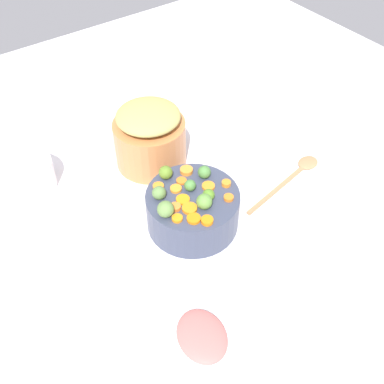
% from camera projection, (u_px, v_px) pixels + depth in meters
% --- Properties ---
extents(tabletop, '(2.40, 2.40, 0.02)m').
position_uv_depth(tabletop, '(200.00, 221.00, 1.32)').
color(tabletop, white).
rests_on(tabletop, ground).
extents(serving_bowl_carrots, '(0.25, 0.25, 0.11)m').
position_uv_depth(serving_bowl_carrots, '(192.00, 209.00, 1.27)').
color(serving_bowl_carrots, '#383E53').
rests_on(serving_bowl_carrots, tabletop).
extents(metal_pot, '(0.22, 0.22, 0.15)m').
position_uv_depth(metal_pot, '(150.00, 143.00, 1.43)').
color(metal_pot, '#C57844').
rests_on(metal_pot, tabletop).
extents(stuffing_mound, '(0.19, 0.19, 0.05)m').
position_uv_depth(stuffing_mound, '(148.00, 116.00, 1.36)').
color(stuffing_mound, tan).
rests_on(stuffing_mound, metal_pot).
extents(carrot_slice_0, '(0.04, 0.04, 0.01)m').
position_uv_depth(carrot_slice_0, '(186.00, 171.00, 1.29)').
color(carrot_slice_0, orange).
rests_on(carrot_slice_0, serving_bowl_carrots).
extents(carrot_slice_1, '(0.05, 0.05, 0.01)m').
position_uv_depth(carrot_slice_1, '(190.00, 208.00, 1.19)').
color(carrot_slice_1, orange).
rests_on(carrot_slice_1, serving_bowl_carrots).
extents(carrot_slice_2, '(0.04, 0.04, 0.01)m').
position_uv_depth(carrot_slice_2, '(207.00, 221.00, 1.16)').
color(carrot_slice_2, orange).
rests_on(carrot_slice_2, serving_bowl_carrots).
extents(carrot_slice_3, '(0.04, 0.04, 0.01)m').
position_uv_depth(carrot_slice_3, '(176.00, 189.00, 1.24)').
color(carrot_slice_3, orange).
rests_on(carrot_slice_3, serving_bowl_carrots).
extents(carrot_slice_4, '(0.03, 0.03, 0.01)m').
position_uv_depth(carrot_slice_4, '(177.00, 218.00, 1.17)').
color(carrot_slice_4, orange).
rests_on(carrot_slice_4, serving_bowl_carrots).
extents(carrot_slice_5, '(0.03, 0.03, 0.01)m').
position_uv_depth(carrot_slice_5, '(226.00, 183.00, 1.25)').
color(carrot_slice_5, orange).
rests_on(carrot_slice_5, serving_bowl_carrots).
extents(carrot_slice_6, '(0.03, 0.03, 0.01)m').
position_uv_depth(carrot_slice_6, '(158.00, 186.00, 1.25)').
color(carrot_slice_6, orange).
rests_on(carrot_slice_6, serving_bowl_carrots).
extents(carrot_slice_7, '(0.04, 0.04, 0.01)m').
position_uv_depth(carrot_slice_7, '(194.00, 219.00, 1.17)').
color(carrot_slice_7, orange).
rests_on(carrot_slice_7, serving_bowl_carrots).
extents(carrot_slice_8, '(0.04, 0.04, 0.01)m').
position_uv_depth(carrot_slice_8, '(175.00, 207.00, 1.19)').
color(carrot_slice_8, orange).
rests_on(carrot_slice_8, serving_bowl_carrots).
extents(carrot_slice_9, '(0.04, 0.04, 0.01)m').
position_uv_depth(carrot_slice_9, '(229.00, 198.00, 1.22)').
color(carrot_slice_9, orange).
rests_on(carrot_slice_9, serving_bowl_carrots).
extents(carrot_slice_10, '(0.04, 0.04, 0.01)m').
position_uv_depth(carrot_slice_10, '(181.00, 181.00, 1.26)').
color(carrot_slice_10, orange).
rests_on(carrot_slice_10, serving_bowl_carrots).
extents(carrot_slice_11, '(0.05, 0.05, 0.01)m').
position_uv_depth(carrot_slice_11, '(183.00, 200.00, 1.21)').
color(carrot_slice_11, orange).
rests_on(carrot_slice_11, serving_bowl_carrots).
extents(carrot_slice_12, '(0.04, 0.04, 0.01)m').
position_uv_depth(carrot_slice_12, '(209.00, 187.00, 1.24)').
color(carrot_slice_12, orange).
rests_on(carrot_slice_12, serving_bowl_carrots).
extents(brussels_sprout_0, '(0.03, 0.03, 0.03)m').
position_uv_depth(brussels_sprout_0, '(210.00, 194.00, 1.21)').
color(brussels_sprout_0, '#507F25').
rests_on(brussels_sprout_0, serving_bowl_carrots).
extents(brussels_sprout_1, '(0.04, 0.04, 0.04)m').
position_uv_depth(brussels_sprout_1, '(204.00, 172.00, 1.26)').
color(brussels_sprout_1, '#4A7E3B').
rests_on(brussels_sprout_1, serving_bowl_carrots).
extents(brussels_sprout_2, '(0.04, 0.04, 0.04)m').
position_uv_depth(brussels_sprout_2, '(204.00, 202.00, 1.18)').
color(brussels_sprout_2, '#5A883A').
rests_on(brussels_sprout_2, serving_bowl_carrots).
extents(brussels_sprout_3, '(0.03, 0.03, 0.03)m').
position_uv_depth(brussels_sprout_3, '(190.00, 185.00, 1.23)').
color(brussels_sprout_3, '#49803A').
rests_on(brussels_sprout_3, serving_bowl_carrots).
extents(brussels_sprout_4, '(0.04, 0.04, 0.04)m').
position_uv_depth(brussels_sprout_4, '(159.00, 193.00, 1.21)').
color(brussels_sprout_4, '#5C8041').
rests_on(brussels_sprout_4, serving_bowl_carrots).
extents(brussels_sprout_5, '(0.04, 0.04, 0.04)m').
position_uv_depth(brussels_sprout_5, '(166.00, 209.00, 1.16)').
color(brussels_sprout_5, '#5F8341').
rests_on(brussels_sprout_5, serving_bowl_carrots).
extents(brussels_sprout_6, '(0.04, 0.04, 0.04)m').
position_uv_depth(brussels_sprout_6, '(166.00, 173.00, 1.26)').
color(brussels_sprout_6, '#5B7D26').
rests_on(brussels_sprout_6, serving_bowl_carrots).
extents(wooden_spoon, '(0.33, 0.09, 0.01)m').
position_uv_depth(wooden_spoon, '(297.00, 172.00, 1.44)').
color(wooden_spoon, '#AB7A50').
rests_on(wooden_spoon, tabletop).
extents(casserole_dish, '(0.18, 0.18, 0.09)m').
position_uv_depth(casserole_dish, '(22.00, 176.00, 1.37)').
color(casserole_dish, white).
rests_on(casserole_dish, tabletop).
extents(ham_plate, '(0.26, 0.26, 0.01)m').
position_uv_depth(ham_plate, '(196.00, 334.00, 1.07)').
color(ham_plate, white).
rests_on(ham_plate, tabletop).
extents(ham_slice_main, '(0.14, 0.16, 0.03)m').
position_uv_depth(ham_slice_main, '(202.00, 336.00, 1.04)').
color(ham_slice_main, '#C3645F').
rests_on(ham_slice_main, ham_plate).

